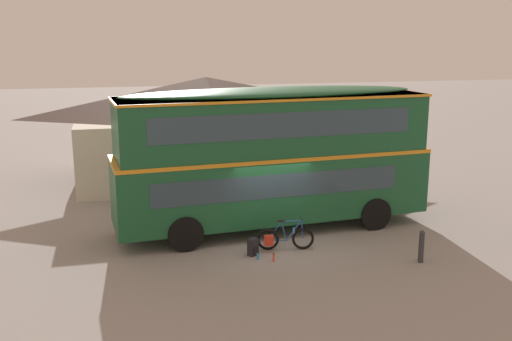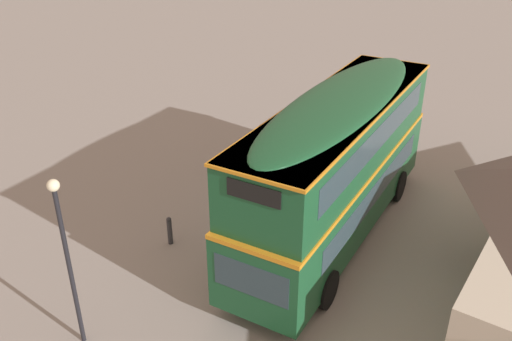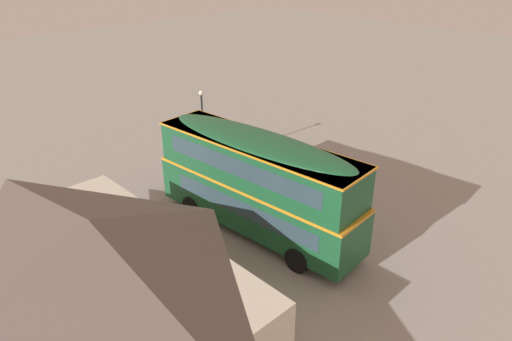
{
  "view_description": "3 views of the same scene",
  "coord_description": "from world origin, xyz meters",
  "px_view_note": "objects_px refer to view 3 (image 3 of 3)",
  "views": [
    {
      "loc": [
        -4.66,
        -17.11,
        6.43
      ],
      "look_at": [
        -0.34,
        0.96,
        2.15
      ],
      "focal_mm": 41.31,
      "sensor_mm": 36.0,
      "label": 1
    },
    {
      "loc": [
        13.86,
        7.72,
        10.11
      ],
      "look_at": [
        1.73,
        -0.67,
        2.34
      ],
      "focal_mm": 38.1,
      "sensor_mm": 36.0,
      "label": 2
    },
    {
      "loc": [
        -13.08,
        14.2,
        12.27
      ],
      "look_at": [
        1.62,
        0.18,
        2.3
      ],
      "focal_mm": 32.61,
      "sensor_mm": 36.0,
      "label": 3
    }
  ],
  "objects_px": {
    "touring_bicycle": "(290,210)",
    "double_decker_bus": "(257,181)",
    "water_bottle_red_squeeze": "(309,212)",
    "backpack_on_ground": "(308,217)",
    "street_lamp": "(203,119)",
    "water_bottle_blue_sports": "(312,217)",
    "kerb_bollard": "(266,172)"
  },
  "relations": [
    {
      "from": "touring_bicycle",
      "to": "kerb_bollard",
      "type": "height_order",
      "value": "touring_bicycle"
    },
    {
      "from": "touring_bicycle",
      "to": "water_bottle_red_squeeze",
      "type": "height_order",
      "value": "touring_bicycle"
    },
    {
      "from": "kerb_bollard",
      "to": "touring_bicycle",
      "type": "bearing_deg",
      "value": 152.26
    },
    {
      "from": "backpack_on_ground",
      "to": "water_bottle_red_squeeze",
      "type": "xyz_separation_m",
      "value": [
        0.47,
        -0.61,
        -0.17
      ]
    },
    {
      "from": "touring_bicycle",
      "to": "water_bottle_blue_sports",
      "type": "bearing_deg",
      "value": -147.7
    },
    {
      "from": "water_bottle_red_squeeze",
      "to": "backpack_on_ground",
      "type": "bearing_deg",
      "value": 127.34
    },
    {
      "from": "double_decker_bus",
      "to": "backpack_on_ground",
      "type": "relative_size",
      "value": 18.94
    },
    {
      "from": "water_bottle_red_squeeze",
      "to": "street_lamp",
      "type": "height_order",
      "value": "street_lamp"
    },
    {
      "from": "touring_bicycle",
      "to": "kerb_bollard",
      "type": "xyz_separation_m",
      "value": [
        3.6,
        -1.89,
        0.13
      ]
    },
    {
      "from": "double_decker_bus",
      "to": "street_lamp",
      "type": "relative_size",
      "value": 2.32
    },
    {
      "from": "double_decker_bus",
      "to": "water_bottle_red_squeeze",
      "type": "bearing_deg",
      "value": -104.5
    },
    {
      "from": "touring_bicycle",
      "to": "double_decker_bus",
      "type": "bearing_deg",
      "value": 84.17
    },
    {
      "from": "water_bottle_blue_sports",
      "to": "kerb_bollard",
      "type": "bearing_deg",
      "value": -15.81
    },
    {
      "from": "backpack_on_ground",
      "to": "street_lamp",
      "type": "height_order",
      "value": "street_lamp"
    },
    {
      "from": "water_bottle_blue_sports",
      "to": "street_lamp",
      "type": "relative_size",
      "value": 0.05
    },
    {
      "from": "water_bottle_red_squeeze",
      "to": "water_bottle_blue_sports",
      "type": "relative_size",
      "value": 1.18
    },
    {
      "from": "backpack_on_ground",
      "to": "street_lamp",
      "type": "distance_m",
      "value": 9.32
    },
    {
      "from": "kerb_bollard",
      "to": "backpack_on_ground",
      "type": "bearing_deg",
      "value": 160.2
    },
    {
      "from": "double_decker_bus",
      "to": "touring_bicycle",
      "type": "bearing_deg",
      "value": -95.83
    },
    {
      "from": "double_decker_bus",
      "to": "water_bottle_red_squeeze",
      "type": "distance_m",
      "value": 3.93
    },
    {
      "from": "double_decker_bus",
      "to": "kerb_bollard",
      "type": "relative_size",
      "value": 11.0
    },
    {
      "from": "water_bottle_red_squeeze",
      "to": "water_bottle_blue_sports",
      "type": "xyz_separation_m",
      "value": [
        -0.41,
        0.24,
        -0.02
      ]
    },
    {
      "from": "backpack_on_ground",
      "to": "water_bottle_red_squeeze",
      "type": "bearing_deg",
      "value": -52.66
    },
    {
      "from": "water_bottle_red_squeeze",
      "to": "kerb_bollard",
      "type": "xyz_separation_m",
      "value": [
        4.14,
        -1.05,
        0.38
      ]
    },
    {
      "from": "backpack_on_ground",
      "to": "street_lamp",
      "type": "relative_size",
      "value": 0.12
    },
    {
      "from": "double_decker_bus",
      "to": "water_bottle_blue_sports",
      "type": "distance_m",
      "value": 3.87
    },
    {
      "from": "touring_bicycle",
      "to": "street_lamp",
      "type": "relative_size",
      "value": 0.38
    },
    {
      "from": "water_bottle_red_squeeze",
      "to": "water_bottle_blue_sports",
      "type": "bearing_deg",
      "value": 149.37
    },
    {
      "from": "water_bottle_red_squeeze",
      "to": "street_lamp",
      "type": "relative_size",
      "value": 0.06
    },
    {
      "from": "double_decker_bus",
      "to": "kerb_bollard",
      "type": "bearing_deg",
      "value": -49.51
    },
    {
      "from": "touring_bicycle",
      "to": "kerb_bollard",
      "type": "bearing_deg",
      "value": -27.74
    },
    {
      "from": "backpack_on_ground",
      "to": "water_bottle_blue_sports",
      "type": "distance_m",
      "value": 0.42
    }
  ]
}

